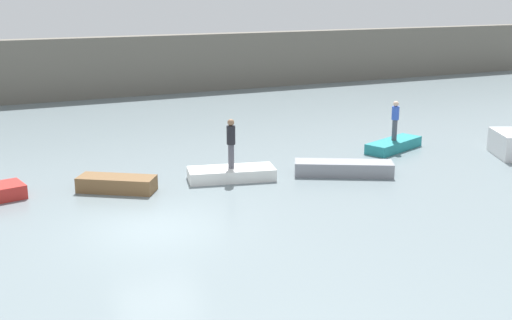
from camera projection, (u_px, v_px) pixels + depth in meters
ground_plane at (155, 229)px, 19.02m from camera, size 120.00×120.00×0.00m
embankment_wall at (42, 70)px, 40.12m from camera, size 80.00×1.20×3.88m
rowboat_brown at (117, 184)px, 22.50m from camera, size 2.76×2.28×0.53m
rowboat_white at (231, 174)px, 23.87m from camera, size 3.38×1.92×0.45m
rowboat_grey at (344, 168)px, 24.47m from camera, size 3.72×2.60×0.52m
rowboat_teal at (394, 145)px, 28.26m from camera, size 3.22×2.07×0.45m
person_blue_shirt at (395, 118)px, 27.95m from camera, size 0.32×0.32×1.73m
person_dark_shirt at (231, 141)px, 23.55m from camera, size 0.32×0.32×1.85m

